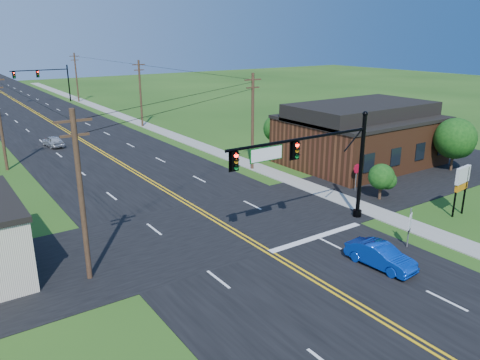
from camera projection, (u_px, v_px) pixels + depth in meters
ground at (358, 309)px, 21.98m from camera, size 260.00×260.00×0.00m
road_main at (67, 132)px, 61.29m from camera, size 16.00×220.00×0.04m
road_cross at (222, 226)px, 31.41m from camera, size 70.00×10.00×0.04m
sidewalk at (173, 136)px, 59.10m from camera, size 2.00×160.00×0.08m
signal_mast_main at (313, 161)px, 29.20m from camera, size 11.30×0.60×7.48m
signal_mast_far at (44, 78)px, 85.92m from camera, size 10.98×0.60×7.48m
brick_building at (359, 139)px, 46.24m from camera, size 14.20×11.20×4.70m
utility_pole_left_a at (81, 194)px, 23.30m from camera, size 1.80×0.28×9.00m
utility_pole_left_b at (0, 121)px, 42.95m from camera, size 1.80×0.28×9.00m
utility_pole_right_a at (253, 120)px, 43.16m from camera, size 1.80×0.28×9.00m
utility_pole_right_b at (140, 92)px, 63.61m from camera, size 1.80×0.28×9.00m
utility_pole_right_c at (76, 76)px, 87.19m from camera, size 1.80×0.28×9.00m
tree_right_front at (455, 138)px, 43.22m from camera, size 3.80×3.80×5.00m
tree_right_back at (277, 129)px, 50.30m from camera, size 3.00×3.00×4.10m
shrub_corner at (381, 177)px, 35.93m from camera, size 2.00×2.00×2.86m
blue_car at (380, 256)px, 25.71m from camera, size 1.72×4.09×1.31m
distant_car at (53, 142)px, 53.18m from camera, size 1.93×3.83×1.25m
route_sign at (410, 225)px, 27.84m from camera, size 0.59×0.29×2.52m
stop_sign at (357, 171)px, 37.93m from camera, size 0.83×0.13×2.33m
pylon_sign at (462, 180)px, 32.53m from camera, size 1.76×0.46×3.58m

